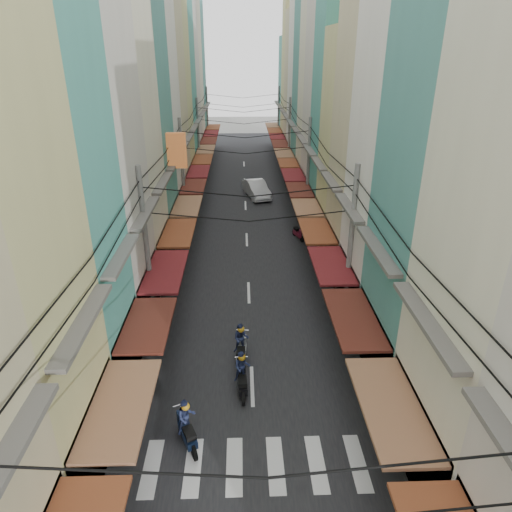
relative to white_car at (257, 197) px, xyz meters
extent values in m
plane|color=slate|center=(-1.08, -24.57, 0.00)|extent=(160.00, 160.00, 0.00)
cube|color=black|center=(-1.08, -4.57, 0.01)|extent=(10.00, 80.00, 0.02)
cube|color=slate|center=(-7.58, -4.57, 0.03)|extent=(3.00, 80.00, 0.06)
cube|color=slate|center=(5.42, -4.57, 0.03)|extent=(3.00, 80.00, 0.06)
cube|color=silver|center=(-4.58, -30.57, 0.03)|extent=(0.55, 2.40, 0.01)
cube|color=silver|center=(-3.18, -30.57, 0.03)|extent=(0.55, 2.40, 0.01)
cube|color=silver|center=(-1.78, -30.57, 0.03)|extent=(0.55, 2.40, 0.01)
cube|color=silver|center=(-0.38, -30.57, 0.03)|extent=(0.55, 2.40, 0.01)
cube|color=silver|center=(1.02, -30.57, 0.03)|extent=(0.55, 2.40, 0.01)
cube|color=silver|center=(2.42, -30.57, 0.03)|extent=(0.55, 2.40, 0.01)
cube|color=#595651|center=(-5.83, -35.55, 6.00)|extent=(0.50, 4.24, 0.15)
cube|color=black|center=(-6.68, -30.84, 1.60)|extent=(1.20, 4.52, 3.20)
cube|color=#8E5D40|center=(-5.18, -30.84, 3.00)|extent=(1.80, 4.33, 0.12)
cube|color=#595651|center=(-5.83, -30.84, 6.00)|extent=(0.50, 4.23, 0.15)
cube|color=teal|center=(-9.08, -26.34, 9.62)|extent=(6.00, 4.30, 19.25)
cube|color=black|center=(-6.68, -26.34, 1.60)|extent=(1.20, 4.13, 3.20)
cube|color=#562118|center=(-5.18, -26.34, 3.00)|extent=(1.80, 3.96, 0.12)
cube|color=#595651|center=(-5.83, -26.34, 6.00)|extent=(0.50, 3.87, 0.15)
cube|color=beige|center=(-9.08, -21.62, 10.47)|extent=(6.00, 5.14, 20.93)
cube|color=black|center=(-6.68, -21.62, 1.60)|extent=(1.20, 4.94, 3.20)
cube|color=maroon|center=(-5.18, -21.62, 3.00)|extent=(1.80, 4.73, 0.12)
cube|color=#595651|center=(-5.83, -21.62, 6.00)|extent=(0.50, 4.63, 0.15)
cube|color=beige|center=(-9.08, -16.57, 8.72)|extent=(6.00, 4.95, 17.43)
cube|color=black|center=(-6.68, -16.57, 1.60)|extent=(1.20, 4.75, 3.20)
cube|color=brown|center=(-5.18, -16.57, 3.00)|extent=(1.80, 4.56, 0.12)
cube|color=#595651|center=(-5.83, -16.57, 6.00)|extent=(0.50, 4.46, 0.15)
cube|color=teal|center=(-9.08, -11.60, 8.16)|extent=(6.00, 4.99, 16.32)
cube|color=black|center=(-6.68, -11.60, 1.60)|extent=(1.20, 4.80, 3.20)
cube|color=#8E5D40|center=(-5.18, -11.60, 3.00)|extent=(1.80, 4.60, 0.12)
cube|color=#595651|center=(-5.83, -11.60, 6.00)|extent=(0.50, 4.50, 0.15)
cube|color=silver|center=(-9.08, -6.77, 11.44)|extent=(6.00, 4.65, 22.87)
cube|color=black|center=(-6.68, -6.77, 1.60)|extent=(1.20, 4.46, 3.20)
cube|color=#562118|center=(-5.18, -6.77, 3.00)|extent=(1.80, 4.27, 0.12)
cube|color=#595651|center=(-5.83, -6.77, 6.00)|extent=(0.50, 4.18, 0.15)
cube|color=tan|center=(-9.08, -2.01, 10.29)|extent=(6.00, 4.89, 20.58)
cube|color=black|center=(-6.68, -2.01, 1.60)|extent=(1.20, 4.70, 3.20)
cube|color=maroon|center=(-5.18, -2.01, 3.00)|extent=(1.80, 4.50, 0.12)
cube|color=#595651|center=(-5.83, -2.01, 6.00)|extent=(0.50, 4.40, 0.15)
cube|color=tan|center=(-9.08, 2.70, 9.22)|extent=(6.00, 4.52, 18.44)
cube|color=black|center=(-6.68, 2.70, 1.60)|extent=(1.20, 4.34, 3.20)
cube|color=brown|center=(-5.18, 2.70, 3.00)|extent=(1.80, 4.16, 0.12)
cube|color=#595651|center=(-5.83, 2.70, 6.00)|extent=(0.50, 4.07, 0.15)
cube|color=teal|center=(-9.08, 7.56, 10.31)|extent=(6.00, 5.20, 20.63)
cube|color=black|center=(-6.68, 7.56, 1.60)|extent=(1.20, 4.99, 3.20)
cube|color=#8E5D40|center=(-5.18, 7.56, 3.00)|extent=(1.80, 4.78, 0.12)
cube|color=#595651|center=(-5.83, 7.56, 6.00)|extent=(0.50, 4.68, 0.15)
cube|color=beige|center=(-9.08, 12.63, 11.85)|extent=(6.00, 4.94, 23.70)
cube|color=black|center=(-6.68, 12.63, 1.60)|extent=(1.20, 4.74, 3.20)
cube|color=#562118|center=(-5.18, 12.63, 3.00)|extent=(1.80, 4.55, 0.12)
cube|color=#595651|center=(-5.83, 12.63, 6.00)|extent=(0.50, 4.45, 0.15)
cube|color=beige|center=(-9.08, 17.57, 10.56)|extent=(6.00, 4.96, 21.12)
cube|color=black|center=(-6.68, 17.57, 1.60)|extent=(1.20, 4.76, 3.20)
cube|color=maroon|center=(-5.18, 17.57, 3.00)|extent=(1.80, 4.56, 0.12)
cube|color=#595651|center=(-5.83, 17.57, 6.00)|extent=(0.50, 4.46, 0.15)
cube|color=teal|center=(-9.08, 22.57, 9.95)|extent=(6.00, 5.04, 19.90)
cube|color=black|center=(-6.68, 22.57, 1.60)|extent=(1.20, 4.84, 3.20)
cube|color=brown|center=(-5.18, 22.57, 3.00)|extent=(1.80, 4.64, 0.12)
cube|color=#595651|center=(-5.83, 22.57, 6.00)|extent=(0.50, 4.54, 0.15)
cube|color=brown|center=(-5.48, -12.57, 7.00)|extent=(1.20, 0.40, 2.20)
cube|color=black|center=(4.52, -31.12, 1.60)|extent=(1.20, 4.78, 3.20)
cube|color=#8E5D40|center=(3.02, -31.12, 3.00)|extent=(1.80, 4.58, 0.12)
cube|color=#595651|center=(3.67, -31.12, 6.00)|extent=(0.50, 4.48, 0.15)
cube|color=teal|center=(6.92, -26.12, 7.54)|extent=(6.00, 5.03, 15.08)
cube|color=black|center=(4.52, -26.12, 1.60)|extent=(1.20, 4.83, 3.20)
cube|color=#562118|center=(3.02, -26.12, 3.00)|extent=(1.80, 4.63, 0.12)
cube|color=#595651|center=(3.67, -26.12, 6.00)|extent=(0.50, 4.53, 0.15)
cube|color=silver|center=(6.92, -21.21, 10.83)|extent=(6.00, 4.79, 21.66)
cube|color=black|center=(4.52, -21.21, 1.60)|extent=(1.20, 4.60, 3.20)
cube|color=maroon|center=(3.02, -21.21, 3.00)|extent=(1.80, 4.41, 0.12)
cube|color=#595651|center=(3.67, -21.21, 6.00)|extent=(0.50, 4.31, 0.15)
cube|color=tan|center=(6.92, -16.55, 10.37)|extent=(6.00, 4.52, 20.74)
cube|color=black|center=(4.52, -16.55, 1.60)|extent=(1.20, 4.34, 3.20)
cube|color=brown|center=(3.02, -16.55, 3.00)|extent=(1.80, 4.16, 0.12)
cube|color=#595651|center=(3.67, -16.55, 6.00)|extent=(0.50, 4.07, 0.15)
cube|color=tan|center=(6.92, -12.23, 7.06)|extent=(6.00, 4.12, 14.13)
cube|color=black|center=(4.52, -12.23, 1.60)|extent=(1.20, 3.96, 3.20)
cube|color=#8E5D40|center=(3.02, -12.23, 3.00)|extent=(1.80, 3.79, 0.12)
cube|color=#595651|center=(3.67, -12.23, 6.00)|extent=(0.50, 3.71, 0.15)
cube|color=teal|center=(6.92, -7.96, 8.84)|extent=(6.00, 4.40, 17.68)
cube|color=black|center=(4.52, -7.96, 1.60)|extent=(1.20, 4.23, 3.20)
cube|color=#562118|center=(3.02, -7.96, 3.00)|extent=(1.80, 4.05, 0.12)
cube|color=#595651|center=(3.67, -7.96, 6.00)|extent=(0.50, 3.96, 0.15)
cube|color=beige|center=(6.92, -3.44, 11.30)|extent=(6.00, 4.64, 22.59)
cube|color=black|center=(4.52, -3.44, 1.60)|extent=(1.20, 4.45, 3.20)
cube|color=maroon|center=(3.02, -3.44, 3.00)|extent=(1.80, 4.26, 0.12)
cube|color=#595651|center=(3.67, -3.44, 6.00)|extent=(0.50, 4.17, 0.15)
cube|color=beige|center=(6.92, 0.88, 10.63)|extent=(6.00, 4.00, 21.25)
cube|color=black|center=(4.52, 0.88, 1.60)|extent=(1.20, 3.84, 3.20)
cube|color=brown|center=(3.02, 0.88, 3.00)|extent=(1.80, 3.68, 0.12)
cube|color=#595651|center=(3.67, 0.88, 6.00)|extent=(0.50, 3.60, 0.15)
cube|color=teal|center=(6.92, 5.38, 11.16)|extent=(6.00, 5.01, 22.33)
cube|color=black|center=(4.52, 5.38, 1.60)|extent=(1.20, 4.81, 3.20)
cube|color=#8E5D40|center=(3.02, 5.38, 3.00)|extent=(1.80, 4.61, 0.12)
cube|color=#595651|center=(3.67, 5.38, 6.00)|extent=(0.50, 4.51, 0.15)
cube|color=silver|center=(6.92, 10.38, 9.86)|extent=(6.00, 5.00, 19.71)
cube|color=black|center=(4.52, 10.38, 1.60)|extent=(1.20, 4.80, 3.20)
cube|color=#562118|center=(3.02, 10.38, 3.00)|extent=(1.80, 4.60, 0.12)
cube|color=#595651|center=(3.67, 10.38, 6.00)|extent=(0.50, 4.50, 0.15)
cube|color=tan|center=(6.92, 15.04, 8.43)|extent=(6.00, 4.32, 16.86)
cube|color=black|center=(4.52, 15.04, 1.60)|extent=(1.20, 4.15, 3.20)
cube|color=maroon|center=(3.02, 15.04, 3.00)|extent=(1.80, 3.97, 0.12)
cube|color=#595651|center=(3.67, 15.04, 6.00)|extent=(0.50, 3.89, 0.15)
cube|color=tan|center=(6.92, 19.37, 9.98)|extent=(6.00, 4.33, 19.96)
cube|color=black|center=(4.52, 19.37, 1.60)|extent=(1.20, 4.16, 3.20)
cube|color=brown|center=(3.02, 19.37, 3.00)|extent=(1.80, 3.99, 0.12)
cube|color=#595651|center=(3.67, 19.37, 6.00)|extent=(0.50, 3.90, 0.15)
cube|color=teal|center=(6.92, 23.97, 7.17)|extent=(6.00, 4.88, 14.34)
cube|color=black|center=(4.52, 23.97, 1.60)|extent=(1.20, 4.68, 3.20)
cube|color=#8E5D40|center=(3.02, 23.97, 3.00)|extent=(1.80, 4.49, 0.12)
cube|color=#595651|center=(3.67, 23.97, 6.00)|extent=(0.50, 4.39, 0.15)
cylinder|color=slate|center=(-5.98, -21.57, 4.10)|extent=(0.26, 0.26, 8.20)
cylinder|color=slate|center=(3.82, -21.57, 4.10)|extent=(0.26, 0.26, 8.20)
cylinder|color=slate|center=(-5.98, -6.57, 4.10)|extent=(0.26, 0.26, 8.20)
cylinder|color=slate|center=(3.82, -6.57, 4.10)|extent=(0.26, 0.26, 8.20)
cylinder|color=slate|center=(-5.98, 8.43, 4.10)|extent=(0.26, 0.26, 8.20)
cylinder|color=slate|center=(3.82, 8.43, 4.10)|extent=(0.26, 0.26, 8.20)
cylinder|color=slate|center=(-5.98, 23.43, 4.10)|extent=(0.26, 0.26, 8.20)
cylinder|color=slate|center=(3.82, 23.43, 4.10)|extent=(0.26, 0.26, 8.20)
imported|color=silver|center=(0.00, 0.00, 0.00)|extent=(5.87, 3.45, 1.94)
imported|color=black|center=(4.71, -22.19, 0.00)|extent=(1.66, 0.93, 1.08)
cylinder|color=black|center=(-3.43, -28.87, 0.28)|extent=(0.11, 0.56, 0.56)
cylinder|color=black|center=(-3.43, -30.27, 0.28)|extent=(0.11, 0.56, 0.56)
cube|color=#132448|center=(-3.43, -29.57, 0.45)|extent=(0.37, 1.24, 0.30)
cube|color=black|center=(-3.43, -29.84, 0.78)|extent=(0.35, 0.59, 0.19)
cube|color=#132448|center=(-3.43, -28.98, 0.70)|extent=(0.32, 0.30, 0.59)
imported|color=#20284C|center=(-3.43, -29.57, 0.59)|extent=(0.57, 0.40, 1.43)
sphere|color=#C38917|center=(-3.43, -29.57, 1.68)|extent=(0.30, 0.30, 0.30)
cylinder|color=black|center=(-1.49, -26.21, 0.28)|extent=(0.11, 0.56, 0.56)
cylinder|color=black|center=(-1.49, -27.62, 0.28)|extent=(0.11, 0.56, 0.56)
cube|color=black|center=(-1.49, -26.91, 0.45)|extent=(0.37, 1.24, 0.30)
cube|color=black|center=(-1.49, -27.18, 0.78)|extent=(0.35, 0.59, 0.19)
cube|color=black|center=(-1.49, -26.32, 0.70)|extent=(0.32, 0.30, 0.59)
imported|color=#20284C|center=(-1.49, -26.91, 0.59)|extent=(0.57, 0.40, 1.43)
sphere|color=#C38917|center=(-1.49, -26.91, 1.67)|extent=(0.30, 0.30, 0.30)
cylinder|color=black|center=(-1.52, -24.28, 0.29)|extent=(0.11, 0.57, 0.57)
cylinder|color=black|center=(-1.52, -25.72, 0.29)|extent=(0.11, 0.57, 0.57)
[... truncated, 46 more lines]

